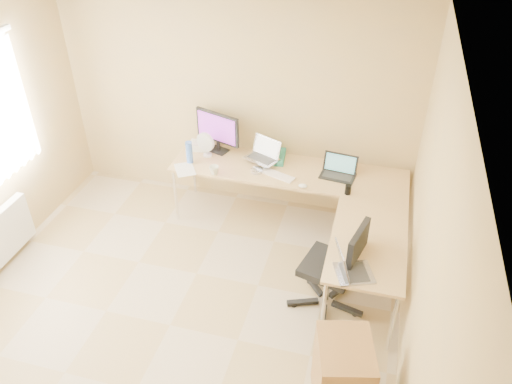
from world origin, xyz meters
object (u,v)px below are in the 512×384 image
(monitor, at_px, (218,132))
(mug, at_px, (214,170))
(laptop_return, at_px, (356,263))
(desk_return, at_px, (364,269))
(laptop_black, at_px, (338,167))
(office_chair, at_px, (329,266))
(cabinet, at_px, (342,376))
(water_bottle, at_px, (189,152))
(desk_main, at_px, (287,196))
(laptop_center, at_px, (262,150))
(desk_fan, at_px, (207,145))
(keyboard, at_px, (277,175))

(monitor, height_order, mug, monitor)
(laptop_return, bearing_deg, desk_return, -31.69)
(laptop_black, xyz_separation_m, laptop_return, (0.34, -1.49, 0.00))
(desk_return, relative_size, monitor, 2.22)
(office_chair, bearing_deg, desk_return, 45.15)
(laptop_black, xyz_separation_m, cabinet, (0.37, -2.25, -0.49))
(desk_return, relative_size, mug, 12.22)
(laptop_black, xyz_separation_m, water_bottle, (-1.68, -0.14, 0.01))
(desk_return, height_order, cabinet, desk_return)
(mug, xyz_separation_m, cabinet, (1.70, -1.95, -0.42))
(desk_main, bearing_deg, cabinet, -67.72)
(laptop_black, relative_size, mug, 3.54)
(laptop_center, relative_size, mug, 3.43)
(laptop_center, height_order, cabinet, laptop_center)
(laptop_black, height_order, water_bottle, water_bottle)
(desk_main, relative_size, desk_fan, 9.13)
(desk_return, bearing_deg, laptop_center, 140.87)
(desk_main, xyz_separation_m, laptop_black, (0.55, 0.01, 0.48))
(keyboard, bearing_deg, desk_fan, -173.46)
(desk_return, relative_size, office_chair, 1.25)
(desk_return, xyz_separation_m, cabinet, (-0.06, -1.24, -0.01))
(laptop_return, relative_size, office_chair, 0.35)
(desk_return, height_order, water_bottle, water_bottle)
(mug, bearing_deg, laptop_black, 12.90)
(monitor, xyz_separation_m, laptop_black, (1.45, -0.19, -0.13))
(laptop_black, bearing_deg, cabinet, -73.91)
(office_chair, bearing_deg, cabinet, -61.41)
(cabinet, bearing_deg, laptop_black, 85.27)
(water_bottle, bearing_deg, monitor, 55.21)
(mug, relative_size, office_chair, 0.10)
(desk_main, height_order, laptop_center, laptop_center)
(laptop_black, height_order, keyboard, laptop_black)
(desk_return, distance_m, water_bottle, 2.33)
(water_bottle, distance_m, office_chair, 2.10)
(desk_return, relative_size, laptop_return, 3.55)
(laptop_center, bearing_deg, desk_fan, -155.87)
(laptop_black, relative_size, office_chair, 0.36)
(desk_return, xyz_separation_m, desk_fan, (-1.96, 1.06, 0.51))
(desk_return, height_order, office_chair, office_chair)
(mug, distance_m, water_bottle, 0.39)
(laptop_return, bearing_deg, monitor, 25.21)
(desk_return, bearing_deg, desk_main, 134.27)
(desk_main, xyz_separation_m, laptop_return, (0.89, -1.48, 0.49))
(monitor, height_order, water_bottle, monitor)
(laptop_return, bearing_deg, keyboard, 14.96)
(keyboard, height_order, office_chair, office_chair)
(laptop_black, height_order, cabinet, laptop_black)
(desk_fan, height_order, office_chair, desk_fan)
(cabinet, bearing_deg, monitor, 112.59)
(water_bottle, relative_size, cabinet, 0.38)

